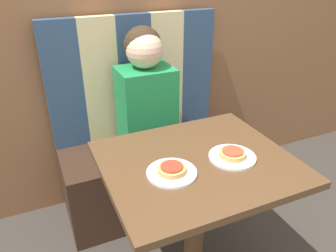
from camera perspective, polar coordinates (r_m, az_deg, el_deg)
The scene contains 9 objects.
wall_back at distance 2.15m, azimuth -7.12°, elevation 19.37°, with size 7.00×0.05×2.60m.
booth_seat at distance 2.29m, azimuth -3.40°, elevation -8.60°, with size 1.12×0.47×0.50m.
booth_backrest at distance 2.17m, azimuth -5.82°, elevation 8.41°, with size 1.12×0.06×0.80m.
dining_table at distance 1.56m, azimuth 5.00°, elevation -9.43°, with size 0.85×0.73×0.77m.
person at distance 1.99m, azimuth -3.94°, elevation 6.27°, with size 0.33×0.27×0.76m.
plate_left at distance 1.40m, azimuth 0.65°, elevation -8.14°, with size 0.22×0.22×0.01m.
plate_right at distance 1.53m, azimuth 11.11°, elevation -5.31°, with size 0.22×0.22×0.01m.
pizza_left at distance 1.39m, azimuth 0.65°, elevation -7.48°, with size 0.12×0.12×0.03m.
pizza_right at distance 1.52m, azimuth 11.18°, elevation -4.69°, with size 0.12×0.12×0.03m.
Camera 1 is at (-0.63, -1.09, 1.59)m, focal length 35.00 mm.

